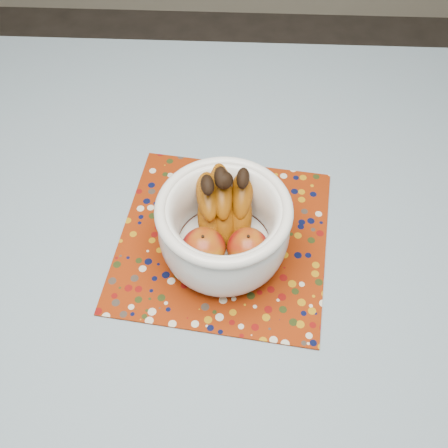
% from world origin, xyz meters
% --- Properties ---
extents(table, '(1.20, 1.20, 0.75)m').
position_xyz_m(table, '(0.00, 0.00, 0.67)').
color(table, brown).
rests_on(table, ground).
extents(tablecloth, '(1.32, 1.32, 0.01)m').
position_xyz_m(tablecloth, '(0.00, 0.00, 0.76)').
color(tablecloth, '#6389A5').
rests_on(tablecloth, table).
extents(placemat, '(0.40, 0.40, 0.00)m').
position_xyz_m(placemat, '(0.04, 0.08, 0.76)').
color(placemat, maroon).
rests_on(placemat, tablecloth).
extents(fruit_bowl, '(0.22, 0.22, 0.16)m').
position_xyz_m(fruit_bowl, '(0.04, 0.06, 0.84)').
color(fruit_bowl, white).
rests_on(fruit_bowl, placemat).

